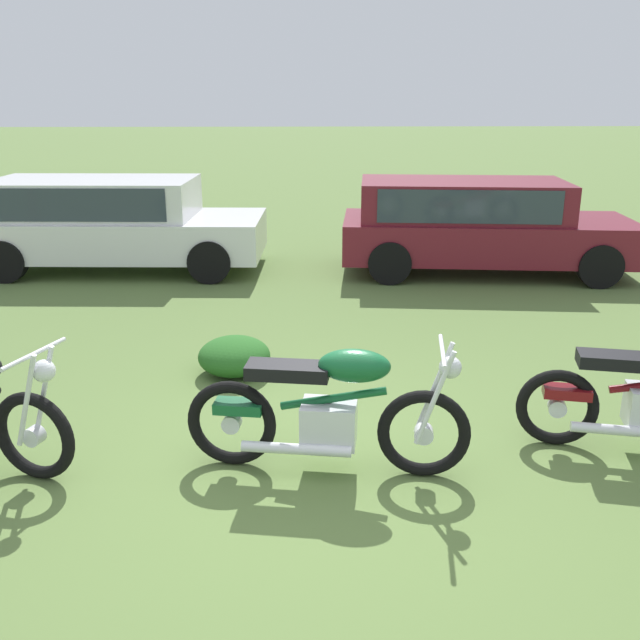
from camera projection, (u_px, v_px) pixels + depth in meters
ground_plane at (317, 469)px, 5.25m from camera, size 120.00×120.00×0.00m
motorcycle_green at (329, 410)px, 5.09m from camera, size 2.09×0.66×1.02m
car_white at (108, 217)px, 11.03m from camera, size 4.53×2.11×1.43m
car_burgundy at (474, 219)px, 10.84m from camera, size 4.58×2.25×1.43m
shrub_low at (234, 356)px, 6.99m from camera, size 0.72×0.74×0.37m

